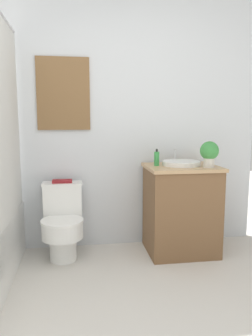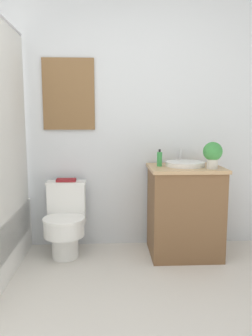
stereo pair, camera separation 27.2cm
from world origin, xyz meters
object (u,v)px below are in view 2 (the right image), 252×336
object	(u,v)px
potted_plant	(213,153)
book_on_tank	(66,180)
soap_bottle	(160,159)
toilet	(66,220)
sink	(185,164)

from	to	relation	value
potted_plant	book_on_tank	bearing A→B (deg)	166.89
soap_bottle	potted_plant	distance (m)	0.46
toilet	soap_bottle	world-z (taller)	soap_bottle
soap_bottle	book_on_tank	xyz separation A→B (m)	(-0.85, 0.12, -0.21)
sink	soap_bottle	xyz separation A→B (m)	(-0.23, 0.01, 0.05)
soap_bottle	potted_plant	size ratio (longest dim) A/B	0.67
sink	book_on_tank	world-z (taller)	sink
book_on_tank	toilet	bearing A→B (deg)	-90.00
soap_bottle	book_on_tank	size ratio (longest dim) A/B	0.86
soap_bottle	book_on_tank	bearing A→B (deg)	171.92
book_on_tank	soap_bottle	bearing A→B (deg)	-8.08
toilet	soap_bottle	xyz separation A→B (m)	(0.85, 0.00, 0.55)
sink	soap_bottle	distance (m)	0.23
sink	book_on_tank	bearing A→B (deg)	173.15
toilet	soap_bottle	distance (m)	1.01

